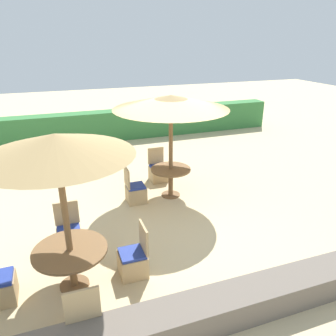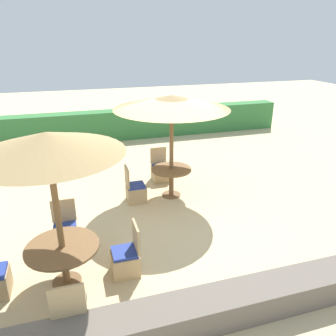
{
  "view_description": "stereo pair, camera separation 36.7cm",
  "coord_description": "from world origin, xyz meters",
  "px_view_note": "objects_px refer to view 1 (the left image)",
  "views": [
    {
      "loc": [
        -2.46,
        -6.28,
        3.86
      ],
      "look_at": [
        0.0,
        0.6,
        0.9
      ],
      "focal_mm": 35.0,
      "sensor_mm": 36.0,
      "label": 1
    },
    {
      "loc": [
        -2.11,
        -6.4,
        3.86
      ],
      "look_at": [
        0.0,
        0.6,
        0.9
      ],
      "focal_mm": 35.0,
      "sensor_mm": 36.0,
      "label": 2
    }
  ],
  "objects_px": {
    "patio_chair_center_north": "(158,172)",
    "patio_chair_front_left_east": "(134,261)",
    "parasol_front_left": "(56,146)",
    "patio_chair_front_left_south": "(84,319)",
    "round_table_front_left": "(71,256)",
    "round_table_center": "(171,175)",
    "parasol_center": "(171,102)",
    "patio_chair_front_left_north": "(70,237)",
    "patio_chair_center_west": "(135,192)"
  },
  "relations": [
    {
      "from": "patio_chair_center_north",
      "to": "patio_chair_front_left_east",
      "type": "height_order",
      "value": "same"
    },
    {
      "from": "parasol_front_left",
      "to": "patio_chair_front_left_south",
      "type": "distance_m",
      "value": 2.41
    },
    {
      "from": "parasol_front_left",
      "to": "round_table_front_left",
      "type": "height_order",
      "value": "parasol_front_left"
    },
    {
      "from": "round_table_center",
      "to": "round_table_front_left",
      "type": "bearing_deg",
      "value": -135.68
    },
    {
      "from": "parasol_front_left",
      "to": "patio_chair_front_left_south",
      "type": "bearing_deg",
      "value": -86.75
    },
    {
      "from": "parasol_center",
      "to": "round_table_front_left",
      "type": "relative_size",
      "value": 2.33
    },
    {
      "from": "patio_chair_center_north",
      "to": "round_table_center",
      "type": "bearing_deg",
      "value": 90.72
    },
    {
      "from": "parasol_front_left",
      "to": "patio_chair_front_left_north",
      "type": "bearing_deg",
      "value": 88.86
    },
    {
      "from": "round_table_front_left",
      "to": "patio_chair_front_left_south",
      "type": "height_order",
      "value": "patio_chair_front_left_south"
    },
    {
      "from": "patio_chair_center_north",
      "to": "parasol_front_left",
      "type": "distance_m",
      "value": 4.97
    },
    {
      "from": "patio_chair_front_left_south",
      "to": "patio_chair_front_left_north",
      "type": "bearing_deg",
      "value": 91.0
    },
    {
      "from": "round_table_center",
      "to": "patio_chair_center_west",
      "type": "height_order",
      "value": "patio_chair_center_west"
    },
    {
      "from": "parasol_front_left",
      "to": "patio_chair_front_left_north",
      "type": "relative_size",
      "value": 2.82
    },
    {
      "from": "patio_chair_center_west",
      "to": "patio_chair_center_north",
      "type": "xyz_separation_m",
      "value": [
        0.94,
        1.05,
        0.0
      ]
    },
    {
      "from": "parasol_center",
      "to": "patio_chair_front_left_south",
      "type": "height_order",
      "value": "parasol_center"
    },
    {
      "from": "parasol_center",
      "to": "patio_chair_front_left_north",
      "type": "xyz_separation_m",
      "value": [
        -2.63,
        -1.51,
        -2.16
      ]
    },
    {
      "from": "parasol_center",
      "to": "patio_chair_center_north",
      "type": "height_order",
      "value": "parasol_center"
    },
    {
      "from": "patio_chair_center_west",
      "to": "patio_chair_front_left_south",
      "type": "distance_m",
      "value": 3.93
    },
    {
      "from": "patio_chair_center_north",
      "to": "round_table_front_left",
      "type": "relative_size",
      "value": 0.79
    },
    {
      "from": "patio_chair_center_north",
      "to": "patio_chair_front_left_east",
      "type": "distance_m",
      "value": 3.99
    },
    {
      "from": "round_table_center",
      "to": "patio_chair_front_left_east",
      "type": "xyz_separation_m",
      "value": [
        -1.64,
        -2.62,
        -0.32
      ]
    },
    {
      "from": "patio_chair_center_west",
      "to": "parasol_front_left",
      "type": "relative_size",
      "value": 0.35
    },
    {
      "from": "patio_chair_front_left_east",
      "to": "patio_chair_front_left_south",
      "type": "relative_size",
      "value": 1.0
    },
    {
      "from": "patio_chair_center_west",
      "to": "patio_chair_center_north",
      "type": "height_order",
      "value": "same"
    },
    {
      "from": "round_table_front_left",
      "to": "parasol_front_left",
      "type": "bearing_deg",
      "value": 90.0
    },
    {
      "from": "patio_chair_center_west",
      "to": "round_table_front_left",
      "type": "distance_m",
      "value": 3.08
    },
    {
      "from": "parasol_front_left",
      "to": "round_table_front_left",
      "type": "bearing_deg",
      "value": -90.0
    },
    {
      "from": "parasol_center",
      "to": "parasol_front_left",
      "type": "relative_size",
      "value": 1.05
    },
    {
      "from": "parasol_center",
      "to": "patio_chair_front_left_north",
      "type": "relative_size",
      "value": 2.96
    },
    {
      "from": "parasol_front_left",
      "to": "patio_chair_front_left_east",
      "type": "xyz_separation_m",
      "value": [
        1.01,
        -0.04,
        -2.18
      ]
    },
    {
      "from": "patio_chair_front_left_south",
      "to": "patio_chair_front_left_east",
      "type": "bearing_deg",
      "value": 46.01
    },
    {
      "from": "patio_chair_center_north",
      "to": "patio_chair_front_left_east",
      "type": "bearing_deg",
      "value": 65.93
    },
    {
      "from": "round_table_center",
      "to": "patio_chair_front_left_south",
      "type": "xyz_separation_m",
      "value": [
        -2.59,
        -3.61,
        -0.32
      ]
    },
    {
      "from": "round_table_center",
      "to": "parasol_center",
      "type": "bearing_deg",
      "value": 45.0
    },
    {
      "from": "patio_chair_center_west",
      "to": "parasol_front_left",
      "type": "distance_m",
      "value": 3.76
    },
    {
      "from": "parasol_front_left",
      "to": "patio_chair_center_west",
      "type": "bearing_deg",
      "value": 56.33
    },
    {
      "from": "patio_chair_front_left_east",
      "to": "patio_chair_front_left_north",
      "type": "distance_m",
      "value": 1.49
    },
    {
      "from": "patio_chair_center_west",
      "to": "round_table_front_left",
      "type": "bearing_deg",
      "value": -33.67
    },
    {
      "from": "patio_chair_front_left_east",
      "to": "parasol_front_left",
      "type": "bearing_deg",
      "value": 87.81
    },
    {
      "from": "patio_chair_center_north",
      "to": "patio_chair_front_left_north",
      "type": "distance_m",
      "value": 3.64
    },
    {
      "from": "patio_chair_front_left_south",
      "to": "round_table_front_left",
      "type": "bearing_deg",
      "value": 93.25
    },
    {
      "from": "round_table_center",
      "to": "parasol_front_left",
      "type": "relative_size",
      "value": 0.38
    },
    {
      "from": "patio_chair_center_west",
      "to": "round_table_front_left",
      "type": "height_order",
      "value": "patio_chair_center_west"
    },
    {
      "from": "patio_chair_center_west",
      "to": "patio_chair_front_left_south",
      "type": "relative_size",
      "value": 1.0
    },
    {
      "from": "round_table_center",
      "to": "patio_chair_front_left_north",
      "type": "relative_size",
      "value": 1.08
    },
    {
      "from": "patio_chair_center_north",
      "to": "parasol_front_left",
      "type": "xyz_separation_m",
      "value": [
        -2.64,
        -3.61,
        2.18
      ]
    },
    {
      "from": "patio_chair_front_left_east",
      "to": "patio_chair_front_left_north",
      "type": "xyz_separation_m",
      "value": [
        -0.99,
        1.11,
        0.0
      ]
    },
    {
      "from": "round_table_center",
      "to": "patio_chair_center_west",
      "type": "bearing_deg",
      "value": -177.96
    },
    {
      "from": "patio_chair_front_left_east",
      "to": "patio_chair_front_left_north",
      "type": "height_order",
      "value": "same"
    },
    {
      "from": "parasol_front_left",
      "to": "round_table_center",
      "type": "bearing_deg",
      "value": 44.32
    }
  ]
}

